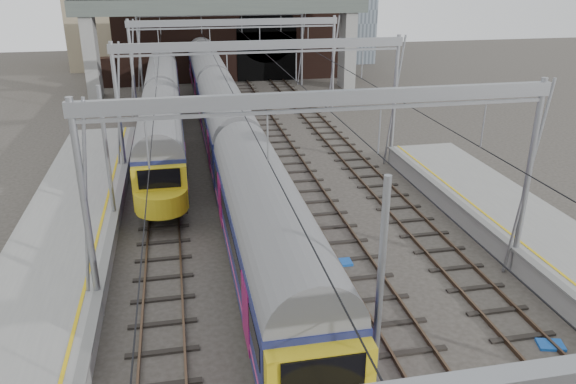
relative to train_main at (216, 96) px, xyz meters
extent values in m
cube|color=#4C3828|center=(-4.72, -17.61, -2.40)|extent=(0.08, 80.00, 0.16)
cube|color=#4C3828|center=(-3.28, -17.61, -2.40)|extent=(0.08, 80.00, 0.16)
cube|color=black|center=(-4.00, -17.61, -2.47)|extent=(2.40, 80.00, 0.14)
cube|color=#4C3828|center=(-0.72, -17.61, -2.40)|extent=(0.08, 80.00, 0.16)
cube|color=#4C3828|center=(0.72, -17.61, -2.40)|extent=(0.08, 80.00, 0.16)
cube|color=black|center=(0.00, -17.61, -2.47)|extent=(2.40, 80.00, 0.14)
cube|color=#4C3828|center=(3.28, -17.61, -2.40)|extent=(0.08, 80.00, 0.16)
cube|color=#4C3828|center=(4.72, -17.61, -2.40)|extent=(0.08, 80.00, 0.16)
cube|color=black|center=(4.00, -17.61, -2.47)|extent=(2.40, 80.00, 0.14)
cube|color=#4C3828|center=(7.28, -17.61, -2.40)|extent=(0.08, 80.00, 0.16)
cube|color=#4C3828|center=(8.72, -17.61, -2.40)|extent=(0.08, 80.00, 0.16)
cube|color=black|center=(8.00, -17.61, -2.47)|extent=(2.40, 80.00, 0.14)
cylinder|color=gray|center=(-6.20, -24.61, 1.51)|extent=(0.24, 0.24, 8.00)
cylinder|color=gray|center=(10.20, -24.61, 1.51)|extent=(0.24, 0.24, 8.00)
cube|color=gray|center=(2.00, -24.61, 5.11)|extent=(16.80, 0.28, 0.50)
cylinder|color=gray|center=(-6.20, -10.61, 1.51)|extent=(0.24, 0.24, 8.00)
cylinder|color=gray|center=(10.20, -10.61, 1.51)|extent=(0.24, 0.24, 8.00)
cube|color=gray|center=(2.00, -10.61, 5.11)|extent=(16.80, 0.28, 0.50)
cylinder|color=gray|center=(-6.20, 3.39, 1.51)|extent=(0.24, 0.24, 8.00)
cylinder|color=gray|center=(10.20, 3.39, 1.51)|extent=(0.24, 0.24, 8.00)
cube|color=gray|center=(2.00, 3.39, 5.11)|extent=(16.80, 0.28, 0.50)
cylinder|color=gray|center=(-6.20, 15.39, 1.51)|extent=(0.24, 0.24, 8.00)
cylinder|color=gray|center=(10.20, 15.39, 1.51)|extent=(0.24, 0.24, 8.00)
cube|color=gray|center=(2.00, 15.39, 5.11)|extent=(16.80, 0.28, 0.50)
cube|color=black|center=(-4.00, -17.61, 3.01)|extent=(0.03, 80.00, 0.03)
cube|color=black|center=(0.00, -17.61, 3.01)|extent=(0.03, 80.00, 0.03)
cube|color=black|center=(4.00, -17.61, 3.01)|extent=(0.03, 80.00, 0.03)
cube|color=black|center=(8.00, -17.61, 3.01)|extent=(0.03, 80.00, 0.03)
cube|color=black|center=(4.00, 19.39, 2.01)|extent=(26.00, 2.00, 9.00)
cube|color=black|center=(7.00, 18.37, 0.11)|extent=(6.50, 0.10, 5.20)
cylinder|color=black|center=(7.00, 18.37, 2.71)|extent=(6.50, 0.10, 6.50)
cube|color=black|center=(-8.00, 18.39, -0.99)|extent=(6.00, 1.50, 3.00)
cube|color=gray|center=(-10.50, 13.39, 1.61)|extent=(1.20, 2.50, 8.20)
cube|color=gray|center=(14.50, 13.39, 1.61)|extent=(1.20, 2.50, 8.20)
cube|color=#515B54|center=(2.00, 13.39, 5.71)|extent=(28.00, 3.00, 1.40)
cube|color=black|center=(0.00, 0.08, -2.14)|extent=(2.17, 64.33, 0.70)
cube|color=#131843|center=(0.00, 0.08, -0.26)|extent=(2.76, 64.33, 2.47)
cylinder|color=slate|center=(0.00, 0.08, 0.98)|extent=(2.71, 63.83, 2.71)
cube|color=black|center=(0.00, 0.08, 0.14)|extent=(2.78, 63.13, 0.74)
cube|color=#B8396D|center=(0.00, 0.08, -0.95)|extent=(2.78, 63.33, 0.12)
cube|color=black|center=(0.00, -32.40, 0.24)|extent=(2.07, 0.08, 0.99)
cube|color=black|center=(-4.00, -2.51, -2.14)|extent=(2.03, 29.93, 0.70)
cube|color=#131843|center=(-4.00, -2.51, -0.34)|extent=(2.58, 29.93, 2.31)
cylinder|color=slate|center=(-4.00, -2.51, 0.82)|extent=(2.53, 29.43, 2.53)
cube|color=black|center=(-4.00, -2.51, 0.03)|extent=(2.60, 28.73, 0.69)
cube|color=#B8396D|center=(-4.00, -2.51, -0.98)|extent=(2.60, 28.93, 0.11)
cube|color=gold|center=(-4.00, -17.62, -0.44)|extent=(2.53, 0.60, 2.11)
cube|color=black|center=(-4.00, -17.79, 0.13)|extent=(1.94, 0.08, 0.92)
cube|color=#1750AF|center=(3.42, -22.63, -2.44)|extent=(0.89, 0.64, 0.10)
cube|color=#1750AF|center=(8.67, -29.38, -2.44)|extent=(0.97, 0.80, 0.10)
camera|label=1|loc=(-2.93, -42.74, 9.26)|focal=35.00mm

